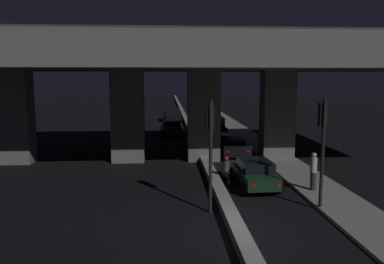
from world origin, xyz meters
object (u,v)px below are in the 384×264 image
car_black_second_oncoming (173,114)px  motorcycle_black_filtering_near (226,172)px  car_dark_blue_fifth (203,115)px  traffic_light_right_of_median (322,134)px  motorcycle_white_filtering_mid (216,147)px  motorcycle_red_filtering_far (203,134)px  car_silver_fourth (204,121)px  pedestrian_on_sidewalk (313,171)px  street_lamp (214,82)px  car_dark_green_lead (254,172)px  car_dark_red_lead_oncoming (172,128)px  traffic_light_left_of_median (210,136)px  car_black_second (231,145)px  car_black_third (215,127)px

car_black_second_oncoming → motorcycle_black_filtering_near: (2.30, -28.63, -0.23)m
car_dark_blue_fifth → traffic_light_right_of_median: bearing=-175.9°
motorcycle_white_filtering_mid → motorcycle_red_filtering_far: (-0.34, 6.34, -0.03)m
car_silver_fourth → pedestrian_on_sidewalk: size_ratio=2.44×
street_lamp → car_dark_green_lead: size_ratio=1.92×
street_lamp → car_dark_blue_fifth: size_ratio=1.89×
street_lamp → pedestrian_on_sidewalk: size_ratio=4.59×
car_black_second_oncoming → motorcycle_white_filtering_mid: 21.95m
car_dark_green_lead → motorcycle_white_filtering_mid: 7.51m
car_silver_fourth → car_dark_red_lead_oncoming: car_silver_fourth is taller
traffic_light_left_of_median → car_black_second: bearing=75.8°
street_lamp → motorcycle_black_filtering_near: bearing=-95.9°
traffic_light_left_of_median → car_dark_green_lead: (2.64, 3.47, -2.40)m
car_dark_green_lead → car_black_third: bearing=-2.2°
car_black_second → car_silver_fourth: (-0.44, 14.67, 0.04)m
car_dark_green_lead → car_silver_fourth: car_silver_fourth is taller
motorcycle_white_filtering_mid → car_dark_green_lead: bearing=-171.4°
pedestrian_on_sidewalk → street_lamp: bearing=90.9°
car_black_third → car_black_second_oncoming: car_black_third is taller
traffic_light_left_of_median → motorcycle_red_filtering_far: 17.50m
traffic_light_right_of_median → motorcycle_red_filtering_far: size_ratio=2.46×
car_dark_red_lead_oncoming → motorcycle_red_filtering_far: (2.65, -3.05, -0.15)m
car_black_third → car_silver_fourth: bearing=4.5°
car_black_second → motorcycle_white_filtering_mid: 1.06m
car_black_second_oncoming → pedestrian_on_sidewalk: bearing=9.4°
traffic_light_left_of_median → car_silver_fourth: bearing=84.8°
car_black_second_oncoming → street_lamp: bearing=118.5°
traffic_light_right_of_median → pedestrian_on_sidewalk: (0.60, 2.19, -2.09)m
traffic_light_left_of_median → motorcycle_red_filtering_far: bearing=85.5°
car_black_second → motorcycle_red_filtering_far: 6.58m
car_black_second_oncoming → car_dark_green_lead: bearing=5.1°
motorcycle_white_filtering_mid → traffic_light_right_of_median: bearing=-163.9°
car_black_second → car_dark_red_lead_oncoming: size_ratio=1.00×
traffic_light_right_of_median → motorcycle_black_filtering_near: 5.80m
car_dark_blue_fifth → car_dark_red_lead_oncoming: (-4.09, -11.53, -0.08)m
car_black_second → car_dark_red_lead_oncoming: bearing=21.2°
street_lamp → pedestrian_on_sidewalk: bearing=-89.1°
car_black_third → motorcycle_red_filtering_far: size_ratio=2.23×
traffic_light_left_of_median → motorcycle_white_filtering_mid: traffic_light_left_of_median is taller
car_silver_fourth → car_dark_blue_fifth: size_ratio=1.00×
traffic_light_right_of_median → car_black_second_oncoming: (-5.54, 32.71, -2.31)m
car_dark_green_lead → car_black_second: (0.12, 7.36, 0.09)m
car_black_second → car_dark_blue_fifth: bearing=-2.0°
traffic_light_right_of_median → car_silver_fourth: bearing=95.0°
car_dark_blue_fifth → motorcycle_black_filtering_near: 27.80m
traffic_light_left_of_median → car_black_third: (2.73, 19.46, -2.16)m
street_lamp → pedestrian_on_sidewalk: street_lamp is taller
car_dark_green_lead → car_dark_blue_fifth: bearing=-2.2°
traffic_light_left_of_median → motorcycle_black_filtering_near: size_ratio=2.44×
car_dark_blue_fifth → motorcycle_black_filtering_near: car_dark_blue_fifth is taller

